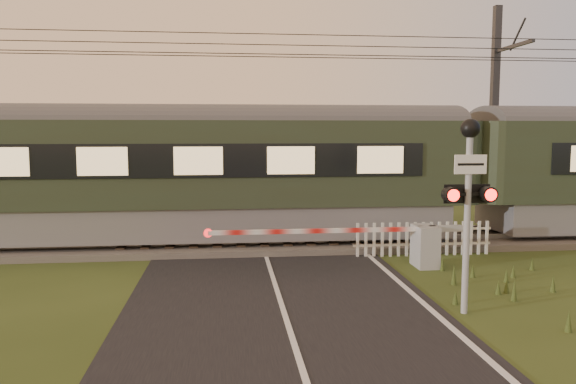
{
  "coord_description": "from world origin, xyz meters",
  "views": [
    {
      "loc": [
        -1.02,
        -9.79,
        3.34
      ],
      "look_at": [
        0.4,
        3.2,
        1.93
      ],
      "focal_mm": 35.0,
      "sensor_mm": 36.0,
      "label": 1
    }
  ],
  "objects": [
    {
      "name": "road",
      "position": [
        0.02,
        -0.23,
        0.01
      ],
      "size": [
        6.0,
        140.0,
        0.03
      ],
      "color": "black",
      "rests_on": "ground"
    },
    {
      "name": "track_bed",
      "position": [
        0.0,
        6.5,
        0.07
      ],
      "size": [
        140.0,
        3.4,
        0.39
      ],
      "color": "#47423D",
      "rests_on": "ground"
    },
    {
      "name": "ground",
      "position": [
        0.0,
        0.0,
        0.0
      ],
      "size": [
        160.0,
        160.0,
        0.0
      ],
      "primitive_type": "plane",
      "color": "#2B3916",
      "rests_on": "ground"
    },
    {
      "name": "catenary_mast",
      "position": [
        8.15,
        8.73,
        3.92
      ],
      "size": [
        0.24,
        2.47,
        7.57
      ],
      "color": "#2D2D30",
      "rests_on": "ground"
    },
    {
      "name": "crossing_signal",
      "position": [
        3.31,
        -0.14,
        2.45
      ],
      "size": [
        0.91,
        0.36,
        3.57
      ],
      "color": "gray",
      "rests_on": "ground"
    },
    {
      "name": "picket_fence",
      "position": [
        4.22,
        4.6,
        0.46
      ],
      "size": [
        3.82,
        0.08,
        0.92
      ],
      "color": "silver",
      "rests_on": "ground"
    },
    {
      "name": "train",
      "position": [
        6.22,
        6.5,
        2.18
      ],
      "size": [
        40.68,
        2.81,
        3.79
      ],
      "color": "slate",
      "rests_on": "ground"
    },
    {
      "name": "overhead_wires",
      "position": [
        0.0,
        6.5,
        5.72
      ],
      "size": [
        120.0,
        0.62,
        0.62
      ],
      "color": "black",
      "rests_on": "ground"
    },
    {
      "name": "boom_gate",
      "position": [
        3.55,
        3.41,
        0.58
      ],
      "size": [
        6.36,
        0.79,
        1.05
      ],
      "color": "gray",
      "rests_on": "ground"
    }
  ]
}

